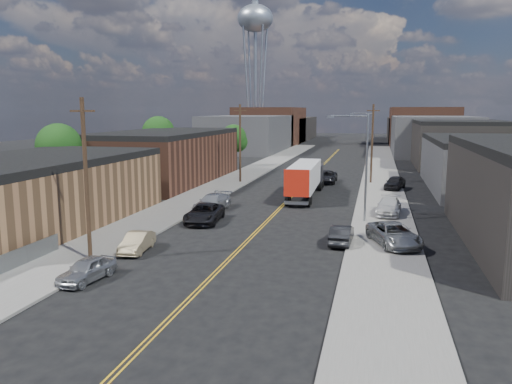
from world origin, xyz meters
The scene contains 33 objects.
ground centered at (0.00, 60.00, 0.00)m, with size 260.00×260.00×0.00m, color black.
centerline centered at (0.00, 45.00, 0.01)m, with size 0.32×120.00×0.01m, color gold.
sidewalk_left centered at (-9.50, 45.00, 0.07)m, with size 5.00×140.00×0.15m, color slate.
sidewalk_right centered at (9.50, 45.00, 0.07)m, with size 5.00×140.00×0.15m, color slate.
warehouse_tan centered at (-18.00, 18.00, 2.80)m, with size 12.00×22.00×5.60m.
warehouse_brown centered at (-18.00, 44.00, 3.30)m, with size 12.00×26.00×6.60m.
industrial_right_b centered at (22.00, 46.00, 3.05)m, with size 14.00×24.00×6.10m.
industrial_right_c centered at (22.00, 72.00, 3.80)m, with size 14.00×22.00×7.60m.
skyline_left_a centered at (-20.00, 95.00, 4.00)m, with size 16.00×30.00×8.00m, color #313133.
skyline_right_a centered at (20.00, 95.00, 4.00)m, with size 16.00×30.00×8.00m, color #313133.
skyline_left_b centered at (-20.00, 120.00, 5.00)m, with size 16.00×26.00×10.00m, color #4E2C1F.
skyline_right_b centered at (20.00, 120.00, 5.00)m, with size 16.00×26.00×10.00m, color #4E2C1F.
skyline_left_c centered at (-20.00, 140.00, 3.50)m, with size 16.00×40.00×7.00m, color black.
skyline_right_c centered at (20.00, 140.00, 3.50)m, with size 16.00×40.00×7.00m, color black.
water_tower centered at (-22.00, 110.00, 30.65)m, with size 9.00×9.00×36.90m.
streetlight_near centered at (7.60, 25.00, 5.33)m, with size 3.39×0.25×9.00m.
streetlight_far centered at (7.60, 60.00, 5.33)m, with size 3.39×0.25×9.00m.
utility_pole_left_near centered at (-8.20, 10.00, 5.14)m, with size 1.60×0.26×10.00m.
utility_pole_left_far centered at (-8.20, 45.00, 5.14)m, with size 1.60×0.26×10.00m.
utility_pole_right centered at (8.20, 48.00, 5.14)m, with size 1.60×0.26×10.00m.
tree_left_near centered at (-23.94, 30.00, 5.18)m, with size 4.85×4.76×7.91m.
tree_left_mid centered at (-23.94, 55.00, 5.48)m, with size 5.10×5.04×8.37m.
tree_left_far centered at (-13.94, 62.00, 4.57)m, with size 4.35×4.20×6.97m.
semi_truck centered at (1.50, 36.81, 2.11)m, with size 2.69×14.25×3.72m.
car_left_a centered at (-6.40, 6.78, 0.65)m, with size 1.54×3.83×1.30m, color #A1A4A6.
car_left_b centered at (-6.40, 12.67, 0.64)m, with size 1.35×3.86×1.27m, color #988663.
car_left_c centered at (-5.00, 22.00, 0.77)m, with size 2.55×5.54×1.54m, color black.
car_left_d centered at (-5.95, 26.98, 0.76)m, with size 2.12×5.22×1.52m, color #AEB1B4.
car_right_oncoming centered at (6.60, 17.80, 0.67)m, with size 1.42×4.08×1.34m, color black.
car_right_lot_a centered at (10.13, 17.81, 0.90)m, with size 2.49×5.40×1.50m, color #929597.
car_right_lot_b centered at (10.00, 28.26, 0.86)m, with size 2.00×4.92×1.43m, color #BEBEBE.
car_right_lot_c centered at (11.00, 43.27, 0.91)m, with size 1.80×4.46×1.52m, color black.
car_ahead_truck centered at (2.59, 47.46, 0.77)m, with size 2.56×5.55×1.54m, color black.
Camera 1 is at (8.73, -16.50, 9.24)m, focal length 35.00 mm.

